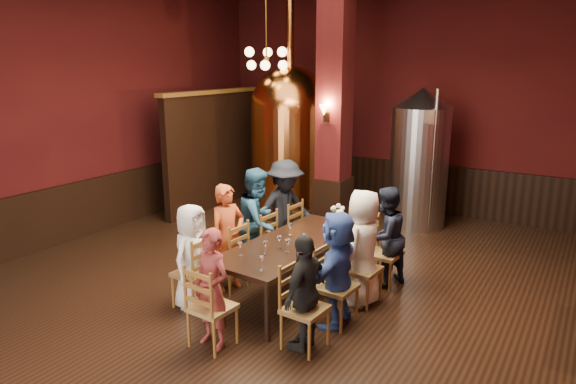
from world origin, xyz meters
The scene contains 37 objects.
room centered at (0.00, 0.00, 2.25)m, with size 10.00×10.02×4.50m.
wainscot_back centered at (0.00, 4.96, 0.50)m, with size 7.90×0.08×1.00m, color black.
wainscot_left centered at (-3.96, 0.00, 0.50)m, with size 0.08×9.90×1.00m, color black.
column centered at (-0.30, 2.80, 2.25)m, with size 0.58×0.58×4.50m, color #470F0F.
partition centered at (-3.20, 3.20, 1.20)m, with size 0.22×3.50×2.40m, color black.
pendant_cluster centered at (-1.80, 2.90, 3.10)m, with size 0.90×0.90×1.70m, color #A57226, non-canonical shape.
sconce_column centered at (-0.30, 2.50, 2.20)m, with size 0.20×0.20×0.36m, color black, non-canonical shape.
dining_table centered at (0.50, 0.07, 0.69)m, with size 1.15×2.46×0.75m.
chair_0 centered at (-0.41, -0.87, 0.46)m, with size 0.46×0.46×0.92m, color brown, non-canonical shape.
person_0 centered at (-0.41, -0.87, 0.68)m, with size 0.66×0.43×1.35m, color white.
chair_1 centered at (-0.37, -0.20, 0.46)m, with size 0.46×0.46×0.92m, color brown, non-canonical shape.
person_1 centered at (-0.37, -0.20, 0.74)m, with size 0.54×0.35×1.47m, color #B4461F.
chair_2 centered at (-0.33, 0.46, 0.46)m, with size 0.46×0.46×0.92m, color brown, non-canonical shape.
person_2 centered at (-0.33, 0.46, 0.79)m, with size 0.77×0.38×1.58m, color #235176.
chair_3 centered at (-0.28, 1.12, 0.46)m, with size 0.46×0.46×0.92m, color brown, non-canonical shape.
person_3 centered at (-0.28, 1.12, 0.80)m, with size 1.03×0.59×1.59m, color black.
chair_4 centered at (1.29, -0.98, 0.46)m, with size 0.46×0.46×0.92m, color brown, non-canonical shape.
person_4 centered at (1.29, -0.98, 0.65)m, with size 0.76×0.32×1.30m, color black.
chair_5 centered at (1.33, -0.31, 0.46)m, with size 0.46×0.46×0.92m, color brown, non-canonical shape.
person_5 centered at (1.33, -0.31, 0.70)m, with size 1.29×0.41×1.39m, color #3A5CB0.
chair_6 centered at (1.37, 0.35, 0.46)m, with size 0.46×0.46×0.92m, color brown, non-canonical shape.
person_6 centered at (1.37, 0.35, 0.75)m, with size 0.74×0.48×1.51m, color white.
chair_7 centered at (1.41, 1.02, 0.46)m, with size 0.46×0.46×0.92m, color brown, non-canonical shape.
person_7 centered at (1.41, 1.02, 0.71)m, with size 0.69×0.34×1.41m, color #181F31.
chair_8 centered at (0.40, -1.47, 0.46)m, with size 0.46×0.46×0.92m, color brown, non-canonical shape.
person_8 centered at (0.40, -1.47, 0.67)m, with size 0.49×0.32×1.34m, color maroon.
copper_kettle centered at (-1.65, 3.51, 1.53)m, with size 1.79×1.79×4.20m.
steel_vessel centered at (0.92, 3.93, 1.30)m, with size 1.41×1.41×2.59m.
rose_vase centered at (0.72, 0.92, 0.97)m, with size 0.20×0.20×0.34m.
wine_glass_0 centered at (0.68, -0.93, 0.83)m, with size 0.07×0.07×0.17m, color white, non-canonical shape.
wine_glass_1 centered at (0.72, -0.01, 0.83)m, with size 0.07×0.07×0.17m, color white, non-canonical shape.
wine_glass_2 centered at (0.21, -0.69, 0.83)m, with size 0.07×0.07×0.17m, color white, non-canonical shape.
wine_glass_3 centered at (0.64, -0.29, 0.83)m, with size 0.07×0.07×0.17m, color white, non-canonical shape.
wine_glass_4 centered at (0.76, 0.55, 0.83)m, with size 0.07×0.07×0.17m, color white, non-canonical shape.
wine_glass_5 centered at (0.48, -0.24, 0.83)m, with size 0.07×0.07×0.17m, color white, non-canonical shape.
wine_glass_6 centered at (0.33, 0.27, 0.83)m, with size 0.07×0.07×0.17m, color white, non-canonical shape.
wine_glass_7 centered at (0.44, -0.49, 0.83)m, with size 0.07×0.07×0.17m, color white, non-canonical shape.
Camera 1 is at (3.78, -5.37, 3.05)m, focal length 32.00 mm.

